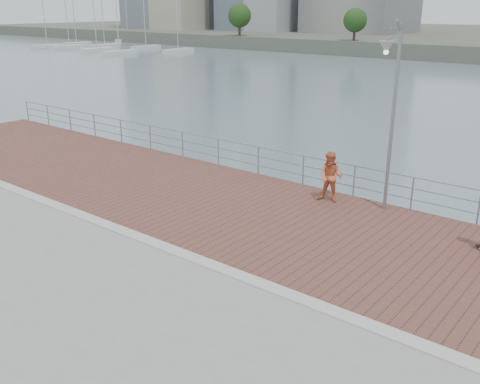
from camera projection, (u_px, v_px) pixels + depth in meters
The scene contains 7 objects.
water at pixel (194, 325), 14.61m from camera, with size 400.00×400.00×0.00m, color slate.
brick_lane at pixel (272, 218), 16.60m from camera, with size 40.00×6.80×0.02m, color brown.
curb at pixel (192, 258), 13.94m from camera, with size 40.00×0.40×0.06m, color #B7B5AD.
guardrail at pixel (328, 172), 18.88m from camera, with size 39.06×0.06×1.13m.
street_lamp at pixel (390, 87), 15.71m from camera, with size 0.41×1.19×5.60m.
bystander at pixel (331, 177), 17.70m from camera, with size 0.83×0.64×1.70m, color #DC7040.
marina at pixel (107, 46), 107.52m from camera, with size 33.14×30.48×9.96m.
Camera 1 is at (8.83, -9.06, 6.26)m, focal length 40.00 mm.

